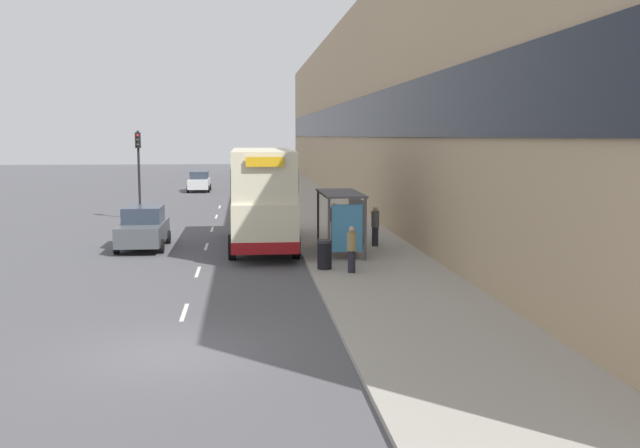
# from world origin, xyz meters

# --- Properties ---
(ground_plane) EXTENTS (220.00, 220.00, 0.00)m
(ground_plane) POSITION_xyz_m (0.00, 0.00, 0.00)
(ground_plane) COLOR #515156
(pavement) EXTENTS (5.00, 93.00, 0.14)m
(pavement) POSITION_xyz_m (6.50, 38.50, 0.07)
(pavement) COLOR #A39E93
(pavement) RESTS_ON ground_plane
(terrace_facade) EXTENTS (3.10, 93.00, 13.46)m
(terrace_facade) POSITION_xyz_m (10.49, 38.50, 6.73)
(terrace_facade) COLOR tan
(terrace_facade) RESTS_ON ground_plane
(lane_mark_0) EXTENTS (0.12, 2.00, 0.01)m
(lane_mark_0) POSITION_xyz_m (0.00, 3.80, 0.01)
(lane_mark_0) COLOR silver
(lane_mark_0) RESTS_ON ground_plane
(lane_mark_1) EXTENTS (0.12, 2.00, 0.01)m
(lane_mark_1) POSITION_xyz_m (0.00, 9.77, 0.01)
(lane_mark_1) COLOR silver
(lane_mark_1) RESTS_ON ground_plane
(lane_mark_2) EXTENTS (0.12, 2.00, 0.01)m
(lane_mark_2) POSITION_xyz_m (0.00, 15.74, 0.01)
(lane_mark_2) COLOR silver
(lane_mark_2) RESTS_ON ground_plane
(lane_mark_3) EXTENTS (0.12, 2.00, 0.01)m
(lane_mark_3) POSITION_xyz_m (0.00, 21.72, 0.01)
(lane_mark_3) COLOR silver
(lane_mark_3) RESTS_ON ground_plane
(lane_mark_4) EXTENTS (0.12, 2.00, 0.01)m
(lane_mark_4) POSITION_xyz_m (0.00, 27.69, 0.01)
(lane_mark_4) COLOR silver
(lane_mark_4) RESTS_ON ground_plane
(lane_mark_5) EXTENTS (0.12, 2.00, 0.01)m
(lane_mark_5) POSITION_xyz_m (0.00, 33.66, 0.01)
(lane_mark_5) COLOR silver
(lane_mark_5) RESTS_ON ground_plane
(bus_shelter) EXTENTS (1.60, 4.20, 2.48)m
(bus_shelter) POSITION_xyz_m (5.77, 12.40, 1.88)
(bus_shelter) COLOR #4C4C51
(bus_shelter) RESTS_ON ground_plane
(double_decker_bus_near) EXTENTS (2.85, 10.16, 4.30)m
(double_decker_bus_near) POSITION_xyz_m (2.47, 15.41, 2.28)
(double_decker_bus_near) COLOR beige
(double_decker_bus_near) RESTS_ON ground_plane
(car_0) EXTENTS (1.96, 4.59, 1.78)m
(car_0) POSITION_xyz_m (-2.25, 48.02, 0.88)
(car_0) COLOR silver
(car_0) RESTS_ON ground_plane
(car_1) EXTENTS (2.04, 4.39, 1.82)m
(car_1) POSITION_xyz_m (-2.70, 15.58, 0.90)
(car_1) COLOR #4C5156
(car_1) RESTS_ON ground_plane
(car_2) EXTENTS (2.08, 4.24, 1.67)m
(car_2) POSITION_xyz_m (2.49, 68.53, 0.83)
(car_2) COLOR #4C5156
(car_2) RESTS_ON ground_plane
(pedestrian_at_shelter) EXTENTS (0.34, 0.34, 1.74)m
(pedestrian_at_shelter) POSITION_xyz_m (6.82, 16.74, 1.03)
(pedestrian_at_shelter) COLOR #23232D
(pedestrian_at_shelter) RESTS_ON ground_plane
(pedestrian_1) EXTENTS (0.35, 0.35, 1.75)m
(pedestrian_1) POSITION_xyz_m (7.34, 14.28, 1.04)
(pedestrian_1) COLOR #23232D
(pedestrian_1) RESTS_ON ground_plane
(pedestrian_2) EXTENTS (0.34, 0.34, 1.70)m
(pedestrian_2) POSITION_xyz_m (5.82, 16.44, 1.01)
(pedestrian_2) COLOR #23232D
(pedestrian_2) RESTS_ON ground_plane
(pedestrian_3) EXTENTS (0.32, 0.32, 1.63)m
(pedestrian_3) POSITION_xyz_m (5.41, 8.36, 0.97)
(pedestrian_3) COLOR #23232D
(pedestrian_3) RESTS_ON ground_plane
(litter_bin) EXTENTS (0.55, 0.55, 1.05)m
(litter_bin) POSITION_xyz_m (4.55, 9.16, 0.67)
(litter_bin) COLOR black
(litter_bin) RESTS_ON ground_plane
(traffic_light_far_kerb) EXTENTS (0.30, 0.32, 5.20)m
(traffic_light_far_kerb) POSITION_xyz_m (-4.40, 26.62, 3.48)
(traffic_light_far_kerb) COLOR black
(traffic_light_far_kerb) RESTS_ON ground_plane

